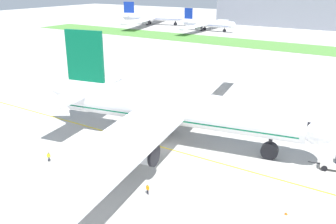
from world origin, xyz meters
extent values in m
plane|color=#ADAAA5|center=(0.00, 0.00, 0.00)|extent=(600.00, 600.00, 0.00)
cube|color=yellow|center=(0.00, 0.00, 0.00)|extent=(280.00, 0.36, 0.01)
cube|color=#4C8438|center=(0.00, 115.46, 0.05)|extent=(320.00, 24.00, 0.10)
cylinder|color=white|center=(0.53, 2.92, 6.72)|extent=(43.88, 13.77, 5.98)
cube|color=#055938|center=(0.53, 2.92, 5.68)|extent=(42.08, 12.99, 0.72)
sphere|color=white|center=(23.54, 7.17, 6.72)|extent=(5.68, 5.68, 5.68)
cone|color=white|center=(-23.51, -1.52, 7.17)|extent=(7.39, 6.19, 5.08)
cube|color=#055938|center=(-17.44, -0.40, 14.49)|extent=(7.81, 2.01, 9.56)
cube|color=white|center=(-19.38, 5.32, 7.62)|extent=(6.44, 10.27, 0.42)
cube|color=white|center=(-17.22, -6.43, 7.62)|extent=(6.44, 10.27, 0.42)
cube|color=white|center=(-5.71, 24.72, 5.98)|extent=(16.52, 40.25, 0.48)
cube|color=white|center=(2.48, -19.67, 5.98)|extent=(16.52, 40.25, 0.48)
cylinder|color=#B7BABF|center=(-2.82, 16.29, 4.17)|extent=(6.18, 4.26, 3.29)
cylinder|color=black|center=(-0.03, 16.81, 4.17)|extent=(1.11, 3.48, 3.45)
cylinder|color=#B7BABF|center=(2.17, -10.77, 4.17)|extent=(6.18, 4.26, 3.29)
cylinder|color=black|center=(4.96, -10.25, 4.17)|extent=(1.11, 3.48, 3.45)
cylinder|color=black|center=(16.79, 5.92, 2.58)|extent=(0.62, 0.62, 2.32)
cylinder|color=black|center=(16.79, 5.92, 1.42)|extent=(3.02, 1.77, 2.84)
cylinder|color=black|center=(-3.46, 5.37, 2.58)|extent=(0.62, 0.62, 2.32)
cylinder|color=black|center=(-3.46, 5.37, 1.42)|extent=(3.02, 1.77, 2.84)
cylinder|color=black|center=(-2.33, -0.80, 2.58)|extent=(0.62, 0.62, 2.32)
cylinder|color=black|center=(-2.33, -0.80, 1.42)|extent=(3.02, 1.77, 2.84)
cube|color=black|center=(22.66, 7.00, 7.47)|extent=(2.87, 4.79, 1.08)
sphere|color=black|center=(-16.26, 2.80, 7.26)|extent=(0.42, 0.42, 0.42)
sphere|color=black|center=(-13.76, 3.26, 7.26)|extent=(0.42, 0.42, 0.42)
sphere|color=black|center=(-11.26, 3.72, 7.26)|extent=(0.42, 0.42, 0.42)
sphere|color=black|center=(-8.76, 4.18, 7.26)|extent=(0.42, 0.42, 0.42)
sphere|color=black|center=(-6.26, 4.65, 7.26)|extent=(0.42, 0.42, 0.42)
sphere|color=black|center=(-3.76, 5.11, 7.26)|extent=(0.42, 0.42, 0.42)
sphere|color=black|center=(-1.25, 5.57, 7.26)|extent=(0.42, 0.42, 0.42)
sphere|color=black|center=(1.25, 6.03, 7.26)|extent=(0.42, 0.42, 0.42)
sphere|color=black|center=(3.75, 6.49, 7.26)|extent=(0.42, 0.42, 0.42)
sphere|color=black|center=(6.25, 6.95, 7.26)|extent=(0.42, 0.42, 0.42)
sphere|color=black|center=(8.75, 7.42, 7.26)|extent=(0.42, 0.42, 0.42)
sphere|color=black|center=(11.26, 7.88, 7.26)|extent=(0.42, 0.42, 0.42)
sphere|color=black|center=(13.76, 8.34, 7.26)|extent=(0.42, 0.42, 0.42)
sphere|color=black|center=(16.26, 8.80, 7.26)|extent=(0.42, 0.42, 0.42)
cube|color=white|center=(26.69, 7.75, 0.92)|extent=(4.73, 2.93, 0.95)
cylinder|color=black|center=(23.64, 7.18, 0.60)|extent=(1.79, 0.44, 0.12)
cylinder|color=black|center=(25.37, 6.40, 0.45)|extent=(0.95, 0.51, 0.90)
cylinder|color=black|center=(24.98, 8.53, 0.45)|extent=(0.95, 0.51, 0.90)
cylinder|color=black|center=(-12.95, -14.61, 0.41)|extent=(0.12, 0.12, 0.82)
cylinder|color=#BFE519|center=(-13.04, -14.73, 1.08)|extent=(0.10, 0.10, 0.52)
cylinder|color=black|center=(-12.84, -14.46, 0.41)|extent=(0.12, 0.12, 0.82)
cylinder|color=#BFE519|center=(-12.75, -14.34, 1.08)|extent=(0.10, 0.10, 0.52)
cube|color=#BFE519|center=(-12.89, -14.53, 1.11)|extent=(0.45, 0.49, 0.58)
sphere|color=brown|center=(-12.89, -14.53, 1.52)|extent=(0.22, 0.22, 0.22)
cylinder|color=black|center=(6.23, -13.79, 0.39)|extent=(0.11, 0.11, 0.78)
cylinder|color=orange|center=(6.10, -13.77, 1.03)|extent=(0.09, 0.09, 0.50)
cylinder|color=black|center=(6.41, -13.82, 0.39)|extent=(0.11, 0.11, 0.78)
cylinder|color=orange|center=(6.55, -13.84, 1.03)|extent=(0.09, 0.09, 0.50)
cube|color=orange|center=(6.32, -13.81, 1.06)|extent=(0.44, 0.28, 0.55)
sphere|color=#8C6647|center=(6.32, -13.81, 1.45)|extent=(0.21, 0.21, 0.21)
cube|color=#F2590C|center=(23.70, -8.12, 0.01)|extent=(0.36, 0.36, 0.03)
cone|color=#F2590C|center=(23.70, -8.12, 0.31)|extent=(0.28, 0.28, 0.55)
cylinder|color=white|center=(23.70, -8.12, 0.33)|extent=(0.17, 0.17, 0.06)
cylinder|color=white|center=(-109.60, 153.24, 4.98)|extent=(39.39, 15.24, 4.43)
cube|color=navy|center=(-109.60, 153.24, 4.20)|extent=(37.77, 14.46, 0.53)
sphere|color=white|center=(-89.34, 159.07, 4.98)|extent=(4.20, 4.20, 4.20)
cone|color=white|center=(-130.59, 147.19, 5.31)|extent=(5.72, 4.96, 3.76)
cube|color=navy|center=(-125.62, 148.62, 10.73)|extent=(6.99, 2.40, 7.08)
cube|color=white|center=(-127.61, 152.66, 5.64)|extent=(6.16, 8.01, 0.31)
cube|color=white|center=(-125.16, 144.15, 5.64)|extent=(6.16, 8.01, 0.31)
cube|color=white|center=(-117.06, 171.99, 4.43)|extent=(18.29, 36.77, 0.35)
cube|color=white|center=(-105.94, 133.39, 4.43)|extent=(18.29, 36.77, 0.35)
cylinder|color=#B7BABF|center=(-113.69, 164.59, 3.09)|extent=(4.71, 3.50, 2.43)
cylinder|color=black|center=(-111.67, 165.17, 3.09)|extent=(1.06, 2.56, 2.56)
cylinder|color=#B7BABF|center=(-107.03, 141.45, 3.09)|extent=(4.71, 3.50, 2.43)
cylinder|color=black|center=(-105.01, 142.03, 3.09)|extent=(1.06, 2.56, 2.56)
cylinder|color=black|center=(-95.09, 157.42, 1.91)|extent=(0.46, 0.46, 1.71)
cylinder|color=black|center=(-95.09, 157.42, 1.05)|extent=(2.28, 1.49, 2.10)
cylinder|color=black|center=(-113.29, 154.59, 1.91)|extent=(0.46, 0.46, 1.71)
cylinder|color=black|center=(-113.29, 154.59, 1.05)|extent=(2.28, 1.49, 2.10)
cylinder|color=black|center=(-112.01, 150.13, 1.91)|extent=(0.46, 0.46, 1.71)
cylinder|color=black|center=(-112.01, 150.13, 1.05)|extent=(2.28, 1.49, 2.10)
cylinder|color=white|center=(-66.01, 144.63, 4.30)|extent=(28.88, 4.41, 3.83)
cube|color=navy|center=(-66.01, 144.63, 3.63)|extent=(27.72, 4.08, 0.46)
sphere|color=white|center=(-50.55, 144.95, 4.30)|extent=(3.63, 3.63, 3.63)
cone|color=white|center=(-82.13, 144.31, 4.59)|extent=(4.27, 3.34, 3.25)
cube|color=navy|center=(-78.11, 144.39, 9.28)|extent=(5.19, 0.49, 6.12)
cube|color=white|center=(-78.76, 148.20, 4.88)|extent=(3.29, 6.18, 0.27)
cube|color=white|center=(-78.60, 140.55, 4.88)|extent=(3.29, 6.18, 0.27)
cube|color=white|center=(-67.75, 159.48, 3.83)|extent=(6.86, 26.05, 0.31)
cube|color=white|center=(-67.15, 129.73, 3.83)|extent=(6.86, 26.05, 0.31)
cylinder|color=#B7BABF|center=(-66.77, 153.66, 2.67)|extent=(3.68, 2.18, 2.10)
cylinder|color=black|center=(-64.95, 153.70, 2.67)|extent=(0.36, 2.21, 2.21)
cylinder|color=#B7BABF|center=(-66.40, 135.58, 2.67)|extent=(3.68, 2.18, 2.10)
cylinder|color=black|center=(-64.58, 135.62, 2.67)|extent=(0.36, 2.21, 2.21)
cylinder|color=black|center=(-55.06, 144.86, 1.65)|extent=(0.40, 0.40, 1.48)
cylinder|color=black|center=(-55.06, 144.86, 0.91)|extent=(1.83, 0.85, 1.82)
cylinder|color=black|center=(-68.35, 146.60, 1.65)|extent=(0.40, 0.40, 1.48)
cylinder|color=black|center=(-68.35, 146.60, 0.91)|extent=(1.83, 0.85, 1.82)
cylinder|color=black|center=(-68.27, 142.58, 1.65)|extent=(0.40, 0.40, 1.48)
cylinder|color=black|center=(-68.27, 142.58, 0.91)|extent=(1.83, 0.85, 1.82)
cube|color=gray|center=(-20.57, 192.91, 9.00)|extent=(116.23, 20.00, 18.00)
camera|label=1|loc=(32.70, -49.56, 27.92)|focal=39.71mm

